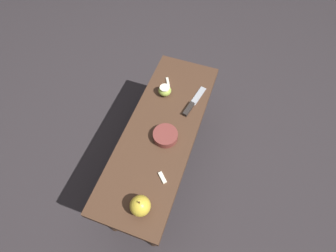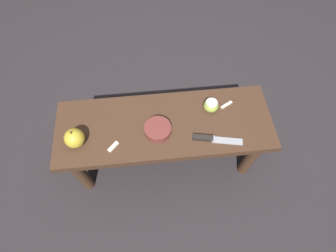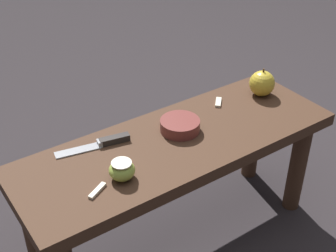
% 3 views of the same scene
% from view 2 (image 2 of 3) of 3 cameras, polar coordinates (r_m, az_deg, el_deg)
% --- Properties ---
extents(ground_plane, '(8.00, 8.00, 0.00)m').
position_cam_2_polar(ground_plane, '(1.58, -0.61, -7.00)').
color(ground_plane, '#2D282B').
extents(wooden_bench, '(1.00, 0.35, 0.41)m').
position_cam_2_polar(wooden_bench, '(1.27, -0.75, -1.25)').
color(wooden_bench, '#472D1E').
rests_on(wooden_bench, ground_plane).
extents(knife, '(0.22, 0.07, 0.02)m').
position_cam_2_polar(knife, '(1.18, 9.14, -2.74)').
color(knife, '#9EA0A5').
rests_on(knife, wooden_bench).
extents(apple_whole, '(0.09, 0.09, 0.10)m').
position_cam_2_polar(apple_whole, '(1.19, -19.68, -2.49)').
color(apple_whole, gold).
rests_on(apple_whole, wooden_bench).
extents(apple_cut, '(0.07, 0.07, 0.05)m').
position_cam_2_polar(apple_cut, '(1.24, 9.34, 4.43)').
color(apple_cut, '#9EB747').
rests_on(apple_cut, wooden_bench).
extents(apple_slice_near_knife, '(0.06, 0.04, 0.01)m').
position_cam_2_polar(apple_slice_near_knife, '(1.29, 12.61, 4.52)').
color(apple_slice_near_knife, silver).
rests_on(apple_slice_near_knife, wooden_bench).
extents(apple_slice_center, '(0.05, 0.05, 0.01)m').
position_cam_2_polar(apple_slice_center, '(1.17, -11.83, -4.41)').
color(apple_slice_center, silver).
rests_on(apple_slice_center, wooden_bench).
extents(bowl, '(0.12, 0.12, 0.04)m').
position_cam_2_polar(bowl, '(1.17, -2.25, -0.74)').
color(bowl, brown).
rests_on(bowl, wooden_bench).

